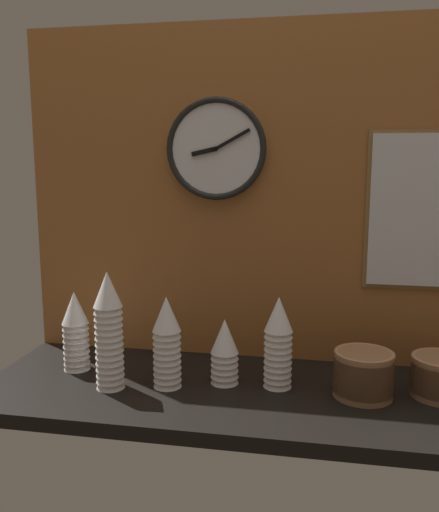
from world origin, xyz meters
TOP-DOWN VIEW (x-y plane):
  - ground_plane at (0.00, 0.00)cm, footprint 160.00×56.00cm
  - wall_tiled_back at (0.00, 26.50)cm, footprint 160.00×3.00cm
  - cup_stack_far_left at (-57.84, 4.04)cm, footprint 8.04×8.04cm
  - cup_stack_left at (-42.40, -7.27)cm, footprint 8.04×8.04cm
  - cup_stack_center_right at (3.90, 2.11)cm, footprint 8.04×8.04cm
  - cup_stack_center_left at (-26.83, -3.50)cm, footprint 8.04×8.04cm
  - cup_stack_center at (-11.32, 1.88)cm, footprint 8.04×8.04cm
  - bowl_stack_right at (27.21, -0.43)cm, footprint 16.06×16.06cm
  - wall_clock at (-17.93, 23.46)cm, footprint 31.45×2.70cm

SIDE VIEW (x-z plane):
  - ground_plane at x=0.00cm, z-range -4.00..0.00cm
  - bowl_stack_right at x=27.21cm, z-range 0.22..12.80cm
  - cup_stack_center at x=-11.32cm, z-range 0.00..19.00cm
  - cup_stack_far_left at x=-57.84cm, z-range 0.00..24.43cm
  - cup_stack_center_right at x=3.90cm, z-range 0.00..26.24cm
  - cup_stack_center_left at x=-26.83cm, z-range 0.00..26.24cm
  - cup_stack_left at x=-42.40cm, z-range 0.00..33.47cm
  - wall_tiled_back at x=0.00cm, z-range 0.00..105.00cm
  - wall_clock at x=-17.93cm, z-range 51.14..82.59cm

